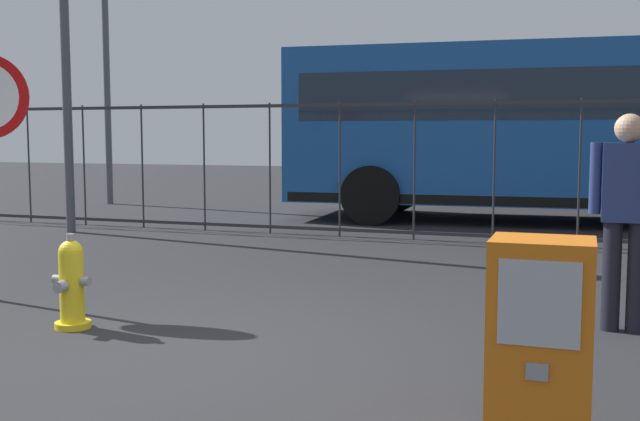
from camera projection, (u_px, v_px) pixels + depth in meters
The scene contains 7 objects.
ground_plane at pixel (222, 356), 5.26m from camera, with size 60.00×60.00×0.00m, color #262628.
fire_hydrant at pixel (72, 284), 5.98m from camera, with size 0.33×0.32×0.75m.
newspaper_box_primary at pixel (540, 332), 3.67m from camera, with size 0.48×0.42×1.02m.
pedestrian at pixel (626, 209), 5.83m from camera, with size 0.55×0.22×1.67m.
fence_barrier at pixel (414, 169), 11.01m from camera, with size 18.03×0.04×2.00m.
bus_near at pixel (600, 123), 12.94m from camera, with size 10.63×3.26×3.00m.
street_light_near_left at pixel (105, 7), 16.46m from camera, with size 0.32×0.32×7.35m.
Camera 1 is at (2.32, -4.64, 1.51)m, focal length 43.06 mm.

